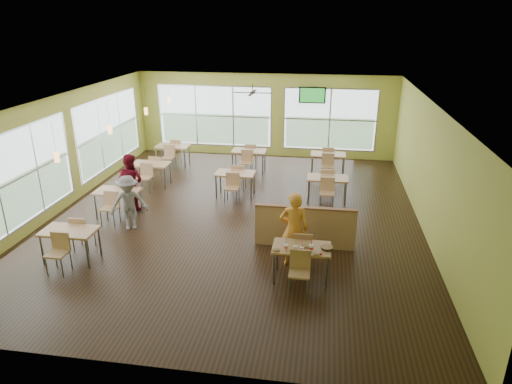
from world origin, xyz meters
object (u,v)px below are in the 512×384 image
food_basket (327,248)px  man_plaid (294,229)px  main_table (301,252)px  half_wall_divider (305,227)px

food_basket → man_plaid: bearing=140.4°
man_plaid → food_basket: size_ratio=6.58×
man_plaid → food_basket: 0.95m
main_table → half_wall_divider: size_ratio=0.63×
main_table → man_plaid: size_ratio=0.88×
main_table → man_plaid: bearing=110.2°
food_basket → main_table: bearing=177.0°
main_table → half_wall_divider: (0.00, 1.45, -0.11)m
half_wall_divider → food_basket: (0.52, -1.48, 0.26)m
half_wall_divider → man_plaid: size_ratio=1.39×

